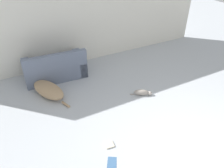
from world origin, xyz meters
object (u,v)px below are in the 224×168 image
couch (55,69)px  dog (47,89)px  cat (142,92)px  book_cream (109,145)px

couch → dog: size_ratio=1.15×
cat → book_cream: bearing=-115.4°
couch → dog: bearing=61.7°
couch → cat: couch is taller
dog → book_cream: 2.27m
dog → book_cream: (0.62, -2.18, -0.13)m
couch → cat: 2.46m
dog → couch: bearing=-53.3°
book_cream → cat: bearing=35.5°
couch → dog: 0.78m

